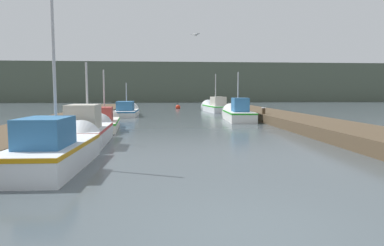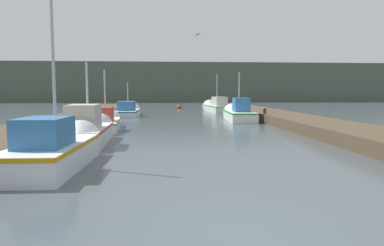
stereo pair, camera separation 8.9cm
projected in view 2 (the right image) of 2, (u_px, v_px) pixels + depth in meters
ground_plane at (242, 237)px, 4.77m from camera, size 200.00×200.00×0.00m
dock_left at (70, 121)px, 20.11m from camera, size 3.00×40.00×0.54m
dock_right at (291, 120)px, 21.14m from camera, size 3.00×40.00×0.54m
distant_shore_ridge at (171, 83)px, 70.05m from camera, size 120.00×16.00×7.35m
fishing_boat_0 at (58, 148)px, 9.33m from camera, size 1.66×4.78×4.89m
fishing_boat_1 at (89, 130)px, 13.45m from camera, size 1.66×4.73×3.52m
fishing_boat_2 at (106, 122)px, 18.76m from camera, size 1.82×5.48×3.57m
fishing_boat_3 at (238, 113)px, 24.00m from camera, size 1.89×5.69×3.79m
fishing_boat_4 at (128, 111)px, 28.68m from camera, size 1.77×5.50×3.31m
fishing_boat_5 at (216, 107)px, 34.05m from camera, size 2.27×6.11×4.20m
mooring_piling_0 at (93, 116)px, 20.20m from camera, size 0.32×0.32×1.17m
mooring_piling_1 at (265, 115)px, 22.30m from camera, size 0.26×0.26×0.97m
channel_buoy at (179, 107)px, 39.96m from camera, size 0.57×0.57×1.07m
seagull_lead at (196, 35)px, 17.71m from camera, size 0.47×0.48×0.12m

